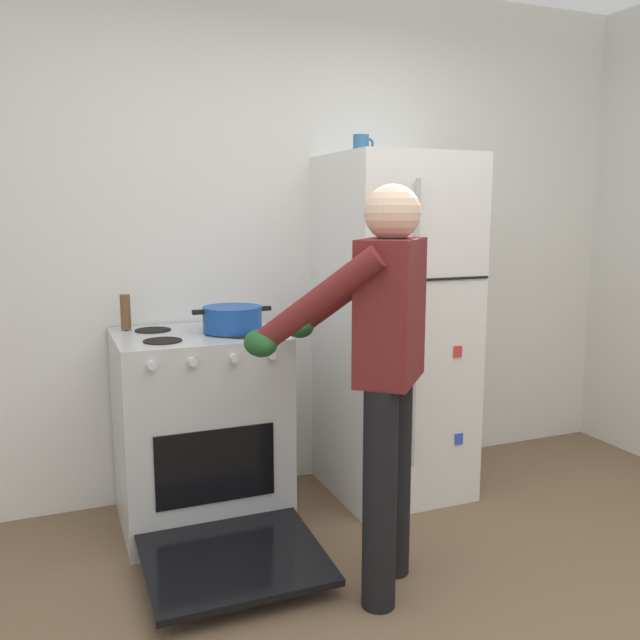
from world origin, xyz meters
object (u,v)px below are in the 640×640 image
object	(u,v)px
stove_range	(201,431)
red_pot	(232,319)
refrigerator	(394,327)
coffee_mug	(361,144)
pepper_mill	(125,312)
person_cook	(379,354)

from	to	relation	value
stove_range	red_pot	distance (m)	0.57
refrigerator	red_pot	distance (m)	0.90
red_pot	coffee_mug	size ratio (longest dim) A/B	3.37
red_pot	pepper_mill	world-z (taller)	pepper_mill
refrigerator	red_pot	size ratio (longest dim) A/B	4.73
stove_range	pepper_mill	size ratio (longest dim) A/B	7.37
red_pot	pepper_mill	size ratio (longest dim) A/B	2.25
person_cook	red_pot	size ratio (longest dim) A/B	4.24
stove_range	coffee_mug	size ratio (longest dim) A/B	11.03
pepper_mill	coffee_mug	bearing A→B (deg)	-7.30
pepper_mill	refrigerator	bearing A→B (deg)	-8.45
stove_range	coffee_mug	xyz separation A→B (m)	(0.87, 0.07, 1.37)
coffee_mug	pepper_mill	world-z (taller)	coffee_mug
red_pot	person_cook	bearing A→B (deg)	-65.78
red_pot	pepper_mill	bearing A→B (deg)	151.48
refrigerator	pepper_mill	xyz separation A→B (m)	(-1.35, 0.20, 0.13)
person_cook	refrigerator	bearing A→B (deg)	58.44
stove_range	refrigerator	bearing A→B (deg)	0.97
stove_range	person_cook	world-z (taller)	person_cook
refrigerator	red_pot	world-z (taller)	refrigerator
refrigerator	stove_range	world-z (taller)	refrigerator
refrigerator	stove_range	size ratio (longest dim) A/B	1.44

